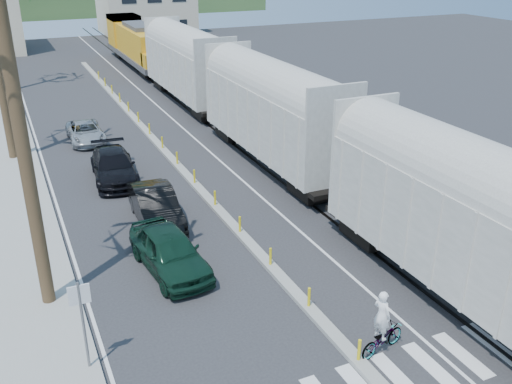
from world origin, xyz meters
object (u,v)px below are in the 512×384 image
Objects in this scene: street_sign at (82,314)px; car_lead at (170,251)px; car_second at (156,206)px; cyclist at (382,333)px.

car_lead is (3.76, 4.43, -1.15)m from street_sign.
street_sign reaches higher than car_second.
car_second is 2.26× the size of cyclist.
street_sign is at bearing 56.97° from cyclist.
street_sign is 1.38× the size of cyclist.
car_lead is at bearing -95.91° from car_second.
car_second is at bearing 63.07° from street_sign.
cyclist is (8.23, -2.82, -1.29)m from street_sign.
street_sign is 8.79m from cyclist.
car_second is 12.05m from cyclist.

